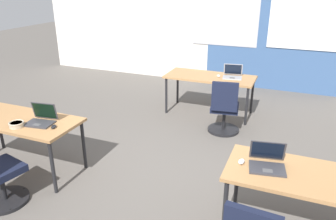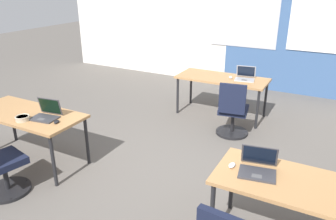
{
  "view_description": "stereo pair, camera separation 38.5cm",
  "coord_description": "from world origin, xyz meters",
  "px_view_note": "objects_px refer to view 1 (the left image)",
  "views": [
    {
      "loc": [
        1.46,
        -3.44,
        2.39
      ],
      "look_at": [
        0.06,
        0.02,
        0.88
      ],
      "focal_mm": 35.26,
      "sensor_mm": 36.0,
      "label": 1
    },
    {
      "loc": [
        1.81,
        -3.28,
        2.39
      ],
      "look_at": [
        0.06,
        0.02,
        0.88
      ],
      "focal_mm": 35.26,
      "sensor_mm": 36.0,
      "label": 2
    }
  ],
  "objects_px": {
    "laptop_near_right_inner": "(267,162)",
    "mouse_near_left_inner": "(54,127)",
    "chair_far_right": "(224,111)",
    "snack_bowl": "(16,124)",
    "laptop_near_left_inner": "(41,119)",
    "desk_far_center": "(210,79)",
    "mouse_near_right_inner": "(241,161)",
    "mouse_far_right": "(218,76)",
    "desk_near_right": "(315,182)",
    "desk_near_left": "(19,123)",
    "laptop_far_right": "(233,75)"
  },
  "relations": [
    {
      "from": "chair_far_right",
      "to": "mouse_near_left_inner",
      "type": "height_order",
      "value": "chair_far_right"
    },
    {
      "from": "mouse_near_right_inner",
      "to": "snack_bowl",
      "type": "relative_size",
      "value": 0.59
    },
    {
      "from": "laptop_far_right",
      "to": "mouse_near_left_inner",
      "type": "distance_m",
      "value": 3.3
    },
    {
      "from": "desk_near_left",
      "to": "chair_far_right",
      "type": "height_order",
      "value": "chair_far_right"
    },
    {
      "from": "laptop_near_left_inner",
      "to": "mouse_near_left_inner",
      "type": "height_order",
      "value": "laptop_near_left_inner"
    },
    {
      "from": "laptop_far_right",
      "to": "mouse_far_right",
      "type": "xyz_separation_m",
      "value": [
        -0.24,
        -0.05,
        -0.03
      ]
    },
    {
      "from": "desk_near_left",
      "to": "chair_far_right",
      "type": "bearing_deg",
      "value": 43.01
    },
    {
      "from": "mouse_near_left_inner",
      "to": "snack_bowl",
      "type": "bearing_deg",
      "value": -161.74
    },
    {
      "from": "desk_near_right",
      "to": "mouse_near_left_inner",
      "type": "height_order",
      "value": "mouse_near_left_inner"
    },
    {
      "from": "mouse_near_right_inner",
      "to": "laptop_near_left_inner",
      "type": "bearing_deg",
      "value": 179.44
    },
    {
      "from": "desk_far_center",
      "to": "laptop_near_right_inner",
      "type": "xyz_separation_m",
      "value": [
        1.32,
        -2.79,
        0.11
      ]
    },
    {
      "from": "laptop_near_right_inner",
      "to": "snack_bowl",
      "type": "relative_size",
      "value": 2.12
    },
    {
      "from": "mouse_near_right_inner",
      "to": "chair_far_right",
      "type": "distance_m",
      "value": 2.19
    },
    {
      "from": "laptop_far_right",
      "to": "mouse_far_right",
      "type": "bearing_deg",
      "value": -177.42
    },
    {
      "from": "mouse_far_right",
      "to": "laptop_near_left_inner",
      "type": "bearing_deg",
      "value": -118.54
    },
    {
      "from": "laptop_near_left_inner",
      "to": "mouse_near_left_inner",
      "type": "distance_m",
      "value": 0.25
    },
    {
      "from": "desk_far_center",
      "to": "laptop_near_right_inner",
      "type": "bearing_deg",
      "value": -64.72
    },
    {
      "from": "desk_far_center",
      "to": "chair_far_right",
      "type": "height_order",
      "value": "chair_far_right"
    },
    {
      "from": "laptop_near_right_inner",
      "to": "mouse_near_left_inner",
      "type": "height_order",
      "value": "laptop_near_right_inner"
    },
    {
      "from": "mouse_far_right",
      "to": "mouse_near_left_inner",
      "type": "bearing_deg",
      "value": -114.15
    },
    {
      "from": "mouse_near_left_inner",
      "to": "snack_bowl",
      "type": "distance_m",
      "value": 0.45
    },
    {
      "from": "chair_far_right",
      "to": "mouse_near_left_inner",
      "type": "relative_size",
      "value": 8.12
    },
    {
      "from": "desk_near_right",
      "to": "mouse_near_left_inner",
      "type": "distance_m",
      "value": 2.89
    },
    {
      "from": "laptop_near_right_inner",
      "to": "laptop_far_right",
      "type": "bearing_deg",
      "value": 97.85
    },
    {
      "from": "desk_far_center",
      "to": "chair_far_right",
      "type": "distance_m",
      "value": 0.92
    },
    {
      "from": "mouse_near_right_inner",
      "to": "mouse_far_right",
      "type": "bearing_deg",
      "value": 108.24
    },
    {
      "from": "desk_far_center",
      "to": "desk_near_right",
      "type": "bearing_deg",
      "value": -57.99
    },
    {
      "from": "desk_near_left",
      "to": "laptop_far_right",
      "type": "distance_m",
      "value": 3.58
    },
    {
      "from": "mouse_near_right_inner",
      "to": "mouse_near_left_inner",
      "type": "distance_m",
      "value": 2.22
    },
    {
      "from": "laptop_near_right_inner",
      "to": "mouse_near_right_inner",
      "type": "distance_m",
      "value": 0.24
    },
    {
      "from": "desk_near_right",
      "to": "desk_near_left",
      "type": "bearing_deg",
      "value": 180.0
    },
    {
      "from": "desk_far_center",
      "to": "laptop_near_left_inner",
      "type": "distance_m",
      "value": 3.11
    },
    {
      "from": "laptop_near_right_inner",
      "to": "chair_far_right",
      "type": "bearing_deg",
      "value": 102.74
    },
    {
      "from": "desk_near_right",
      "to": "desk_far_center",
      "type": "xyz_separation_m",
      "value": [
        -1.75,
        2.8,
        0.0
      ]
    },
    {
      "from": "desk_near_left",
      "to": "mouse_near_left_inner",
      "type": "distance_m",
      "value": 0.62
    },
    {
      "from": "laptop_near_left_inner",
      "to": "mouse_near_left_inner",
      "type": "relative_size",
      "value": 3.22
    },
    {
      "from": "desk_far_center",
      "to": "laptop_near_left_inner",
      "type": "bearing_deg",
      "value": -116.28
    },
    {
      "from": "laptop_near_right_inner",
      "to": "mouse_near_left_inner",
      "type": "bearing_deg",
      "value": 171.42
    },
    {
      "from": "laptop_near_right_inner",
      "to": "laptop_far_right",
      "type": "relative_size",
      "value": 1.01
    },
    {
      "from": "desk_near_right",
      "to": "desk_far_center",
      "type": "relative_size",
      "value": 1.0
    },
    {
      "from": "chair_far_right",
      "to": "desk_near_right",
      "type": "bearing_deg",
      "value": 113.28
    },
    {
      "from": "mouse_near_right_inner",
      "to": "snack_bowl",
      "type": "distance_m",
      "value": 2.66
    },
    {
      "from": "mouse_far_right",
      "to": "laptop_near_left_inner",
      "type": "relative_size",
      "value": 0.31
    },
    {
      "from": "laptop_near_right_inner",
      "to": "mouse_far_right",
      "type": "height_order",
      "value": "laptop_near_right_inner"
    },
    {
      "from": "mouse_far_right",
      "to": "mouse_near_left_inner",
      "type": "distance_m",
      "value": 3.15
    },
    {
      "from": "desk_near_left",
      "to": "mouse_near_left_inner",
      "type": "bearing_deg",
      "value": -5.13
    },
    {
      "from": "laptop_near_right_inner",
      "to": "chair_far_right",
      "type": "xyz_separation_m",
      "value": [
        -0.86,
        2.05,
        -0.39
      ]
    },
    {
      "from": "laptop_near_right_inner",
      "to": "laptop_near_left_inner",
      "type": "xyz_separation_m",
      "value": [
        -2.69,
        -0.0,
        0.0
      ]
    },
    {
      "from": "laptop_near_right_inner",
      "to": "snack_bowl",
      "type": "xyz_separation_m",
      "value": [
        -2.89,
        -0.21,
        -0.01
      ]
    },
    {
      "from": "mouse_near_left_inner",
      "to": "mouse_near_right_inner",
      "type": "bearing_deg",
      "value": 1.05
    }
  ]
}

